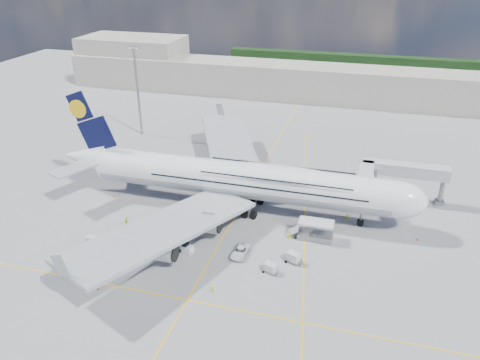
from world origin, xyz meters
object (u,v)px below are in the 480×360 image
(crew_van, at_px, (289,235))
(cone_tail, at_px, (114,197))
(cone_wing_right_inner, at_px, (187,244))
(airliner, at_px, (240,179))
(service_van, at_px, (240,252))
(dolly_back, at_px, (142,227))
(dolly_nose_far, at_px, (293,257))
(crew_wing, at_px, (126,221))
(catering_truck_outer, at_px, (223,131))
(cone_wing_right_outer, at_px, (98,288))
(cone_wing_left_outer, at_px, (196,163))
(crew_loader, at_px, (313,238))
(dolly_row_c, at_px, (146,242))
(cone_nose, at_px, (418,239))
(cone_wing_left_inner, at_px, (239,188))
(dolly_nose_near, at_px, (270,268))
(crew_nose, at_px, (347,217))
(light_mast, at_px, (138,90))
(baggage_tug, at_px, (186,248))
(cargo_loader, at_px, (314,233))
(jet_bridge, at_px, (389,174))
(dolly_row_b, at_px, (174,220))
(dolly_row_a, at_px, (92,240))
(catering_truck_inner, at_px, (201,167))
(crew_tug, at_px, (213,289))

(crew_van, height_order, cone_tail, crew_van)
(cone_wing_right_inner, bearing_deg, airliner, 69.87)
(service_van, bearing_deg, dolly_back, 175.24)
(dolly_nose_far, bearing_deg, crew_van, 129.01)
(crew_wing, bearing_deg, cone_tail, 49.73)
(catering_truck_outer, xyz_separation_m, crew_wing, (-3.85, -51.14, -1.15))
(service_van, bearing_deg, cone_wing_right_outer, -137.37)
(crew_wing, relative_size, cone_wing_left_outer, 3.95)
(crew_loader, bearing_deg, dolly_row_c, -128.92)
(cone_nose, bearing_deg, cone_wing_left_inner, 163.57)
(dolly_nose_near, xyz_separation_m, crew_wing, (-30.81, 7.13, 0.05))
(catering_truck_outer, relative_size, crew_nose, 4.62)
(service_van, relative_size, cone_wing_right_inner, 8.49)
(light_mast, distance_m, baggage_tug, 64.57)
(baggage_tug, xyz_separation_m, cone_wing_left_inner, (2.53, 26.58, -0.55))
(airliner, height_order, light_mast, light_mast)
(dolly_nose_far, xyz_separation_m, service_van, (-9.57, -0.50, -0.30))
(service_van, bearing_deg, crew_nose, 49.08)
(dolly_nose_near, relative_size, cone_wing_right_inner, 5.01)
(service_van, bearing_deg, cargo_loader, 41.49)
(cone_nose, bearing_deg, dolly_row_c, -162.90)
(crew_loader, relative_size, crew_van, 0.94)
(cone_wing_left_outer, relative_size, cone_wing_right_outer, 0.88)
(jet_bridge, xyz_separation_m, crew_loader, (-13.13, -19.10, -6.10))
(dolly_row_b, xyz_separation_m, crew_nose, (33.16, 10.82, -0.01))
(baggage_tug, xyz_separation_m, crew_wing, (-14.77, 5.39, 0.18))
(dolly_nose_near, height_order, cone_wing_left_inner, dolly_nose_near)
(crew_wing, bearing_deg, crew_loader, -74.36)
(dolly_nose_near, relative_size, cone_nose, 5.38)
(dolly_nose_far, relative_size, cone_tail, 6.59)
(dolly_row_a, distance_m, crew_loader, 41.11)
(service_van, relative_size, cone_wing_left_outer, 10.49)
(dolly_nose_far, xyz_separation_m, catering_truck_inner, (-27.95, 29.74, 0.63))
(dolly_nose_near, height_order, cone_wing_left_outer, dolly_nose_near)
(crew_loader, distance_m, cone_wing_right_outer, 39.22)
(dolly_row_b, bearing_deg, cone_wing_right_inner, -61.58)
(crew_tug, bearing_deg, cone_nose, 36.09)
(cone_wing_left_outer, distance_m, cone_wing_right_inner, 36.83)
(dolly_row_a, relative_size, baggage_tug, 0.87)
(airliner, height_order, service_van, airliner)
(jet_bridge, bearing_deg, dolly_nose_far, -120.27)
(light_mast, xyz_separation_m, cone_wing_right_outer, (25.12, -66.45, -12.94))
(airliner, xyz_separation_m, cargo_loader, (16.56, -7.11, -5.62))
(crew_wing, bearing_deg, cone_wing_right_outer, -156.57)
(cone_wing_right_outer, bearing_deg, cargo_loader, 37.53)
(crew_van, relative_size, cone_wing_right_outer, 2.85)
(crew_nose, bearing_deg, cone_wing_right_outer, -167.49)
(light_mast, relative_size, crew_wing, 13.12)
(catering_truck_outer, bearing_deg, service_van, -54.34)
(jet_bridge, bearing_deg, dolly_row_c, -146.42)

